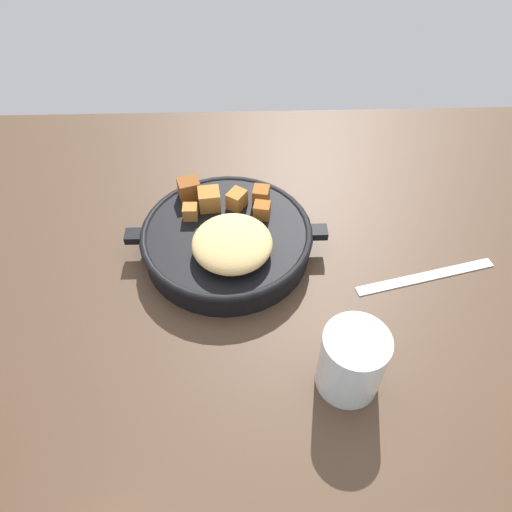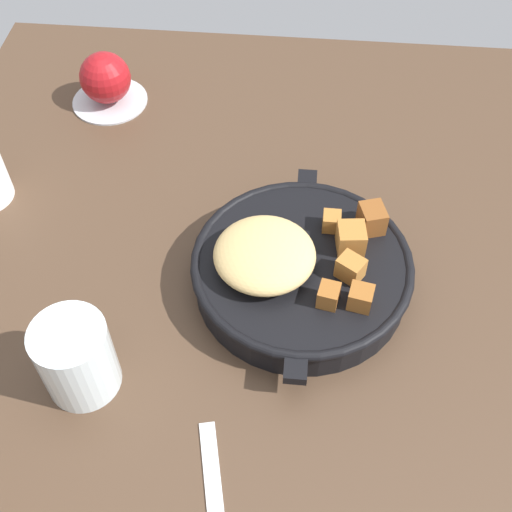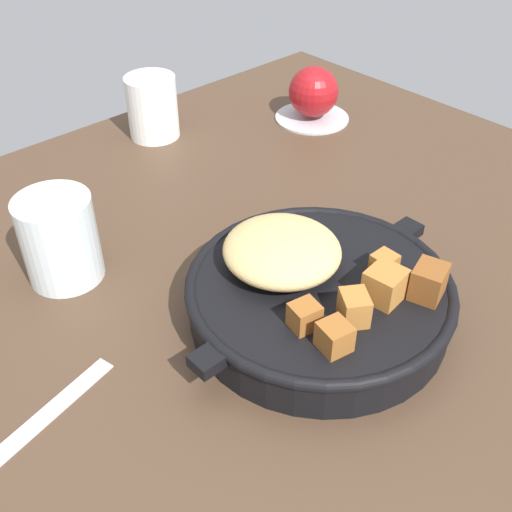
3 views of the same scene
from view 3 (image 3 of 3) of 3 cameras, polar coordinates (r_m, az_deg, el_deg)
name	(u,v)px [view 3 (image 3 of 3)]	position (r cm, az deg, el deg)	size (l,w,h in cm)	color
ground_plane	(236,318)	(62.58, -1.88, -5.70)	(111.84, 90.33, 2.40)	#473323
cast_iron_skillet	(316,291)	(59.41, 5.53, -3.18)	(29.87, 25.52, 8.02)	black
saucer_plate	(312,117)	(97.40, 5.16, 12.60)	(11.19, 11.19, 0.60)	#B7BABF
red_apple	(313,92)	(95.74, 5.29, 14.76)	(7.43, 7.43, 7.43)	maroon
butter_knife	(9,449)	(54.53, -21.67, -16.13)	(21.61, 1.60, 0.36)	silver
water_glass_tall	(60,239)	(65.91, -17.57, 1.49)	(7.75, 7.75, 9.35)	silver
white_creamer_pitcher	(152,107)	(91.53, -9.48, 13.32)	(7.11, 7.11, 8.80)	white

